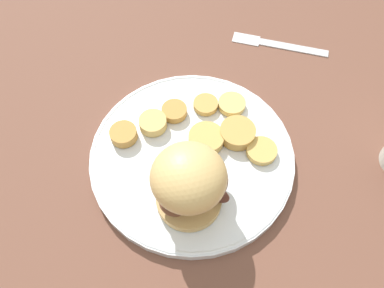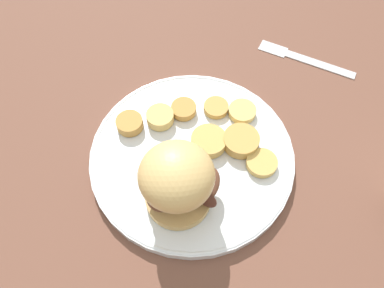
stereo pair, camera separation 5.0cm
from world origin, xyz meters
TOP-DOWN VIEW (x-y plane):
  - ground_plane at (0.00, 0.00)m, footprint 4.00×4.00m
  - dinner_plate at (0.00, 0.00)m, footprint 0.29×0.29m
  - sandwich at (-0.04, -0.06)m, footprint 0.11×0.09m
  - potato_round_0 at (0.03, 0.01)m, footprint 0.05×0.05m
  - potato_round_1 at (-0.02, 0.07)m, footprint 0.04×0.04m
  - potato_round_2 at (0.06, 0.06)m, footprint 0.04×0.04m
  - potato_round_3 at (-0.07, 0.08)m, footprint 0.04×0.04m
  - potato_round_4 at (0.09, 0.04)m, footprint 0.04×0.04m
  - potato_round_5 at (0.07, -0.01)m, footprint 0.05×0.05m
  - potato_round_6 at (0.08, -0.05)m, footprint 0.04×0.04m
  - potato_round_7 at (0.02, 0.07)m, footprint 0.04×0.04m
  - fork at (0.25, 0.11)m, footprint 0.13×0.14m

SIDE VIEW (x-z plane):
  - ground_plane at x=0.00m, z-range 0.00..0.00m
  - fork at x=0.25m, z-range 0.00..0.00m
  - dinner_plate at x=0.00m, z-range 0.00..0.02m
  - potato_round_2 at x=0.06m, z-range 0.02..0.03m
  - potato_round_6 at x=0.08m, z-range 0.02..0.03m
  - potato_round_4 at x=0.09m, z-range 0.02..0.03m
  - potato_round_7 at x=0.02m, z-range 0.02..0.03m
  - potato_round_0 at x=0.03m, z-range 0.02..0.03m
  - potato_round_3 at x=-0.07m, z-range 0.02..0.03m
  - potato_round_1 at x=-0.02m, z-range 0.02..0.03m
  - potato_round_5 at x=0.07m, z-range 0.02..0.03m
  - sandwich at x=-0.04m, z-range 0.02..0.12m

